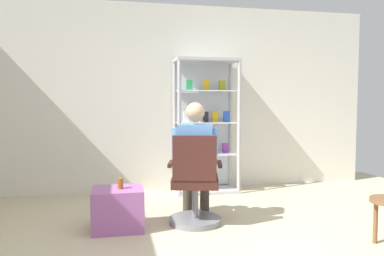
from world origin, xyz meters
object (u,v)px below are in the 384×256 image
(display_cabinet_main, at_px, (205,125))
(office_chair, at_px, (195,188))
(tea_glass, at_px, (120,183))
(storage_crate, at_px, (118,209))
(seated_shopkeeper, at_px, (195,156))

(display_cabinet_main, xyz_separation_m, office_chair, (-0.47, -1.47, -0.57))
(display_cabinet_main, distance_m, tea_glass, 1.97)
(storage_crate, bearing_deg, tea_glass, -22.11)
(storage_crate, bearing_deg, seated_shopkeeper, 8.96)
(storage_crate, relative_size, tea_glass, 4.74)
(display_cabinet_main, relative_size, tea_glass, 17.64)
(office_chair, distance_m, tea_glass, 0.77)
(seated_shopkeeper, height_order, storage_crate, seated_shopkeeper)
(display_cabinet_main, height_order, storage_crate, display_cabinet_main)
(display_cabinet_main, relative_size, office_chair, 1.98)
(display_cabinet_main, relative_size, seated_shopkeeper, 1.47)
(seated_shopkeeper, relative_size, tea_glass, 11.98)
(display_cabinet_main, bearing_deg, seated_shopkeeper, -108.28)
(display_cabinet_main, bearing_deg, storage_crate, -131.34)
(storage_crate, bearing_deg, office_chair, -1.91)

